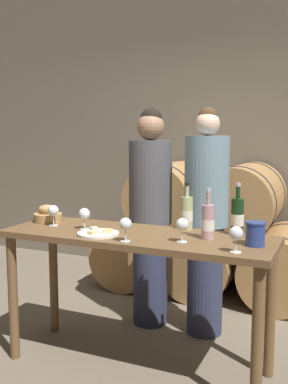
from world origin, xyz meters
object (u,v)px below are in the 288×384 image
bread_basket (48,215)px  wine_glass_left (84,214)px  cheese_plate (98,233)px  wine_glass_center (125,225)px  tasting_table (137,254)px  blue_crock (255,233)px  wine_bottle_rose (208,222)px  person_right (206,221)px  wine_glass_right (182,225)px  wine_bottle_white (187,213)px  wine_glass_far_left (53,211)px  wine_bottle_red (237,217)px  wine_glass_far_right (236,234)px  person_left (150,215)px

bread_basket → wine_glass_left: (0.37, -0.11, 0.05)m
cheese_plate → wine_glass_center: wine_glass_center is taller
tasting_table → blue_crock: (0.74, -0.01, 0.21)m
wine_bottle_rose → tasting_table: bearing=-175.0°
person_right → wine_glass_right: 0.78m
wine_glass_left → bread_basket: bearing=162.9°
wine_bottle_white → wine_glass_far_left: size_ratio=2.20×
blue_crock → wine_glass_left: size_ratio=0.97×
cheese_plate → tasting_table: bearing=31.3°
wine_bottle_rose → cheese_plate: size_ratio=1.16×
wine_bottle_red → wine_glass_left: 0.98m
cheese_plate → wine_glass_left: wine_glass_left is taller
wine_glass_left → wine_bottle_red: bearing=14.4°
bread_basket → wine_glass_far_right: (1.41, -0.29, 0.05)m
person_left → bread_basket: size_ratio=8.53×
wine_glass_far_left → person_left: bearing=57.8°
wine_bottle_rose → cheese_plate: wine_bottle_rose is taller
tasting_table → bread_basket: bread_basket is taller
tasting_table → wine_glass_center: 0.32m
wine_bottle_red → bread_basket: bearing=-174.4°
person_right → wine_bottle_red: 0.57m
person_right → wine_glass_right: size_ratio=12.00×
wine_glass_left → wine_glass_right: (0.70, -0.07, 0.00)m
tasting_table → wine_glass_right: wine_glass_right is taller
bread_basket → wine_glass_center: bearing=-21.7°
person_right → blue_crock: size_ratio=12.44×
wine_glass_center → wine_glass_left: bearing=154.1°
wine_bottle_white → wine_glass_far_right: (0.42, -0.45, -0.01)m
blue_crock → wine_glass_far_right: 0.20m
cheese_plate → person_right: bearing=59.9°
bread_basket → wine_glass_far_right: bearing=-11.5°
wine_bottle_rose → wine_glass_far_left: wine_bottle_rose is taller
wine_bottle_red → wine_bottle_white: bearing=175.0°
cheese_plate → wine_glass_right: 0.55m
wine_glass_left → wine_bottle_white: bearing=24.2°
wine_bottle_red → blue_crock: 0.28m
blue_crock → wine_glass_left: wine_glass_left is taller
wine_bottle_white → wine_glass_far_left: bearing=-163.4°
tasting_table → wine_bottle_rose: 0.51m
person_left → cheese_plate: size_ratio=6.53×
wine_glass_far_left → blue_crock: bearing=-0.1°
person_left → wine_glass_far_left: 0.81m
wine_glass_left → wine_glass_center: bearing=-25.9°
cheese_plate → wine_glass_far_left: (-0.42, 0.12, 0.09)m
person_right → wine_glass_far_right: (0.41, -0.87, 0.12)m
wine_glass_right → bread_basket: bearing=170.1°
person_right → wine_glass_far_right: person_right is taller
wine_glass_right → wine_bottle_rose: bearing=49.9°
tasting_table → wine_bottle_red: wine_bottle_red is taller
tasting_table → person_left: (-0.19, 0.67, 0.12)m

